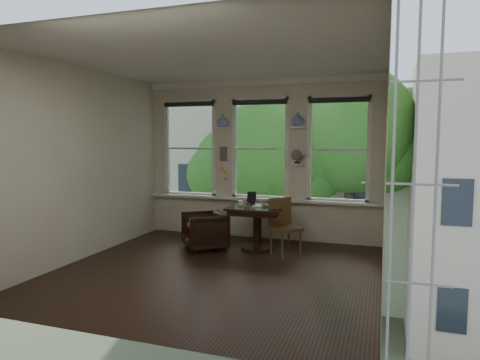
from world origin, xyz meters
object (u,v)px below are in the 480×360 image
(table, at_px, (257,228))
(side_chair_right, at_px, (286,228))
(armchair_left, at_px, (205,231))
(mug, at_px, (241,203))
(laptop, at_px, (268,207))

(table, relative_size, side_chair_right, 0.98)
(table, distance_m, side_chair_right, 0.60)
(armchair_left, xyz_separation_m, mug, (0.58, 0.21, 0.48))
(armchair_left, bearing_deg, mug, 71.75)
(table, xyz_separation_m, mug, (-0.28, -0.05, 0.42))
(table, height_order, mug, mug)
(laptop, bearing_deg, side_chair_right, -11.94)
(table, distance_m, laptop, 0.45)
(table, bearing_deg, side_chair_right, -22.82)
(table, xyz_separation_m, side_chair_right, (0.55, -0.23, 0.09))
(armchair_left, height_order, laptop, laptop)
(side_chair_right, bearing_deg, table, 112.28)
(mug, bearing_deg, armchair_left, -159.72)
(mug, bearing_deg, table, 10.95)
(table, xyz_separation_m, armchair_left, (-0.86, -0.27, -0.06))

